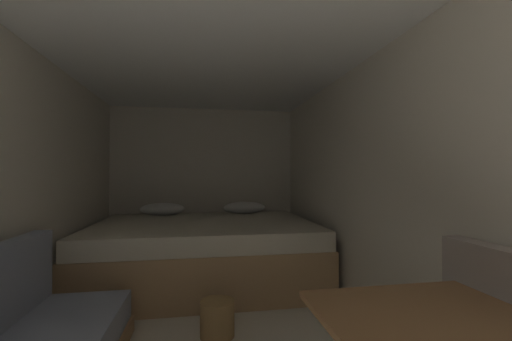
% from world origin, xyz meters
% --- Properties ---
extents(wall_back, '(2.63, 0.05, 2.13)m').
position_xyz_m(wall_back, '(0.00, 4.32, 1.06)').
color(wall_back, beige).
rests_on(wall_back, ground).
extents(wall_right, '(0.05, 4.80, 2.13)m').
position_xyz_m(wall_right, '(1.29, 1.89, 1.06)').
color(wall_right, beige).
rests_on(wall_right, ground).
extents(ceiling_slab, '(2.63, 4.80, 0.05)m').
position_xyz_m(ceiling_slab, '(0.00, 1.89, 2.15)').
color(ceiling_slab, white).
rests_on(ceiling_slab, wall_left).
extents(bed, '(2.41, 1.77, 0.82)m').
position_xyz_m(bed, '(0.00, 3.37, 0.34)').
color(bed, tan).
rests_on(bed, ground).
extents(wicker_basket, '(0.25, 0.25, 0.26)m').
position_xyz_m(wicker_basket, '(0.07, 2.10, 0.13)').
color(wicker_basket, olive).
rests_on(wicker_basket, ground).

